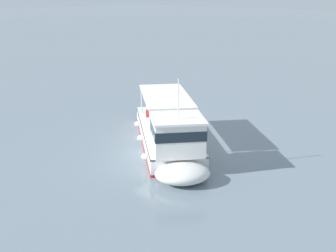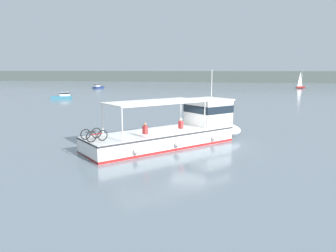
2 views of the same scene
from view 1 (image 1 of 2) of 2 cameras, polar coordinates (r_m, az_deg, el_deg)
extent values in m
plane|color=slate|center=(26.66, -1.23, -3.79)|extent=(400.00, 400.00, 0.00)
cube|color=white|center=(28.33, -0.17, -1.27)|extent=(9.57, 10.19, 1.10)
ellipsoid|color=white|center=(22.63, 1.95, -6.35)|extent=(3.66, 3.60, 1.01)
cube|color=red|center=(28.48, -0.17, -2.13)|extent=(9.60, 10.22, 0.16)
cube|color=#2D2D33|center=(28.18, -0.17, -0.37)|extent=(9.62, 10.23, 0.10)
cube|color=white|center=(23.73, 1.26, -1.28)|extent=(3.76, 3.75, 1.90)
cube|color=#19232D|center=(23.62, 1.26, -0.52)|extent=(3.83, 3.82, 0.56)
cube|color=white|center=(23.42, 1.27, 1.05)|extent=(3.99, 3.98, 0.12)
cube|color=white|center=(28.03, -0.29, 4.06)|extent=(6.66, 6.96, 0.10)
cylinder|color=silver|center=(25.44, 3.72, 0.13)|extent=(0.08, 0.08, 2.00)
cylinder|color=silver|center=(25.06, -2.39, -0.13)|extent=(0.08, 0.08, 2.00)
cylinder|color=silver|center=(31.59, 1.38, 3.67)|extent=(0.08, 0.08, 2.00)
cylinder|color=silver|center=(31.28, -3.56, 3.50)|extent=(0.08, 0.08, 2.00)
cylinder|color=silver|center=(22.82, 1.41, 3.63)|extent=(0.06, 0.06, 2.20)
sphere|color=white|center=(25.01, -3.17, -4.09)|extent=(0.36, 0.36, 0.36)
sphere|color=white|center=(28.09, -3.74, -1.60)|extent=(0.36, 0.36, 0.36)
sphere|color=white|center=(31.02, -4.17, 0.28)|extent=(0.36, 0.36, 0.36)
torus|color=black|center=(32.45, -0.46, 2.84)|extent=(0.48, 0.53, 0.66)
torus|color=black|center=(33.12, -0.62, 3.15)|extent=(0.48, 0.53, 0.66)
cylinder|color=#232328|center=(32.75, -0.54, 3.20)|extent=(0.51, 0.56, 0.06)
torus|color=black|center=(32.35, -2.04, 2.78)|extent=(0.48, 0.53, 0.66)
torus|color=black|center=(33.02, -2.17, 3.09)|extent=(0.48, 0.53, 0.66)
cylinder|color=maroon|center=(32.65, -2.11, 3.14)|extent=(0.51, 0.56, 0.06)
cube|color=red|center=(29.74, -2.65, 1.68)|extent=(0.39, 0.38, 0.52)
sphere|color=#9E7051|center=(29.64, -2.66, 2.37)|extent=(0.20, 0.20, 0.20)
cube|color=red|center=(26.95, -1.79, -0.03)|extent=(0.39, 0.38, 0.52)
sphere|color=beige|center=(26.83, -1.80, 0.72)|extent=(0.20, 0.20, 0.20)
camera|label=2|loc=(41.59, -28.23, 9.47)|focal=34.07mm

